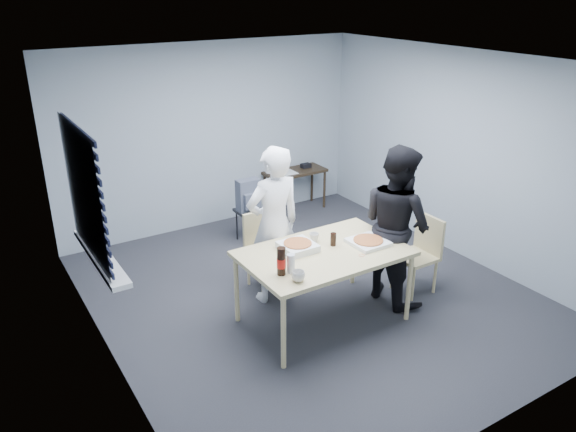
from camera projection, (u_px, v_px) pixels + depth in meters
room at (89, 203)px, 5.13m from camera, size 5.00×5.00×5.00m
dining_table at (324, 257)px, 5.67m from camera, size 1.65×1.05×0.80m
chair_far at (264, 244)px, 6.47m from camera, size 0.42×0.42×0.89m
chair_right at (421, 249)px, 6.37m from camera, size 0.42×0.42×0.89m
person_white at (274, 225)px, 6.05m from camera, size 0.65×0.42×1.77m
person_black at (396, 225)px, 6.07m from camera, size 0.47×0.86×1.77m
side_table at (295, 175)px, 8.64m from camera, size 0.96×0.43×0.64m
stool at (249, 217)px, 7.64m from camera, size 0.33×0.33×0.46m
backpack at (249, 196)px, 7.51m from camera, size 0.31×0.23×0.43m
pizza_box_a at (298, 246)px, 5.66m from camera, size 0.34×0.34×0.08m
pizza_box_b at (368, 242)px, 5.80m from camera, size 0.36×0.36×0.05m
mug_a at (298, 276)px, 5.07m from camera, size 0.17×0.17×0.10m
mug_b at (314, 237)px, 5.85m from camera, size 0.10×0.10×0.09m
cola_glass at (333, 239)px, 5.75m from camera, size 0.08×0.08×0.14m
soda_bottle at (281, 262)px, 5.15m from camera, size 0.09×0.09×0.27m
plastic_cups at (291, 263)px, 5.21m from camera, size 0.09×0.09×0.18m
rubber_band at (362, 255)px, 5.56m from camera, size 0.08×0.08×0.00m
papers at (287, 172)px, 8.53m from camera, size 0.29×0.36×0.01m
black_box at (306, 166)px, 8.73m from camera, size 0.18×0.15×0.06m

